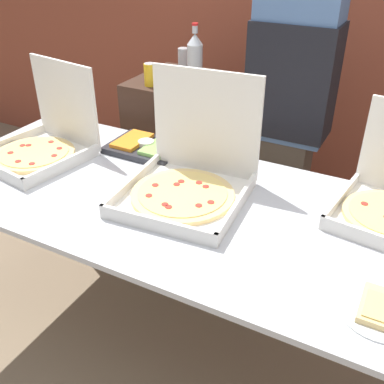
% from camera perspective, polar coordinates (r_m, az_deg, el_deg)
% --- Properties ---
extents(ground_plane, '(16.00, 16.00, 0.00)m').
position_cam_1_polar(ground_plane, '(2.44, 0.00, -18.97)').
color(ground_plane, '#847056').
extents(brick_wall_behind, '(10.00, 0.06, 2.80)m').
position_cam_1_polar(brick_wall_behind, '(3.20, 15.52, 21.71)').
color(brick_wall_behind, brown).
rests_on(brick_wall_behind, ground_plane).
extents(buffet_table, '(2.42, 0.99, 0.88)m').
position_cam_1_polar(buffet_table, '(1.90, 0.00, -3.54)').
color(buffet_table, silver).
rests_on(buffet_table, ground_plane).
extents(pizza_box_near_right, '(0.53, 0.54, 0.48)m').
position_cam_1_polar(pizza_box_near_right, '(1.87, -0.43, 2.01)').
color(pizza_box_near_right, silver).
rests_on(pizza_box_near_right, buffet_table).
extents(pizza_box_far_right, '(0.50, 0.51, 0.43)m').
position_cam_1_polar(pizza_box_far_right, '(2.31, -18.49, 6.14)').
color(pizza_box_far_right, silver).
rests_on(pizza_box_far_right, buffet_table).
extents(paper_plate_front_left, '(0.26, 0.26, 0.03)m').
position_cam_1_polar(paper_plate_front_left, '(1.48, 22.84, -13.52)').
color(paper_plate_front_left, white).
rests_on(paper_plate_front_left, buffet_table).
extents(veggie_tray, '(0.37, 0.27, 0.05)m').
position_cam_1_polar(veggie_tray, '(2.28, -5.82, 5.75)').
color(veggie_tray, '#28282D').
rests_on(veggie_tray, buffet_table).
extents(sideboard_podium, '(0.61, 0.55, 1.08)m').
position_cam_1_polar(sideboard_podium, '(2.89, -0.46, 3.79)').
color(sideboard_podium, '#382319').
rests_on(sideboard_podium, ground_plane).
extents(soda_bottle, '(0.08, 0.08, 0.34)m').
position_cam_1_polar(soda_bottle, '(2.54, 0.37, 16.45)').
color(soda_bottle, '#B7BCC1').
rests_on(soda_bottle, sideboard_podium).
extents(soda_can_silver, '(0.07, 0.07, 0.12)m').
position_cam_1_polar(soda_can_silver, '(2.90, -1.12, 16.63)').
color(soda_can_silver, silver).
rests_on(soda_can_silver, sideboard_podium).
extents(soda_can_colored, '(0.07, 0.07, 0.12)m').
position_cam_1_polar(soda_can_colored, '(2.58, -5.36, 14.63)').
color(soda_can_colored, gold).
rests_on(soda_can_colored, sideboard_podium).
extents(person_server_vest, '(0.42, 0.24, 1.81)m').
position_cam_1_polar(person_server_vest, '(2.44, 12.18, 10.22)').
color(person_server_vest, '#473D33').
rests_on(person_server_vest, ground_plane).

